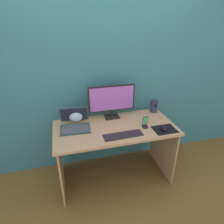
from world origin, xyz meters
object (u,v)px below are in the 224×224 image
monitor (112,100)px  fishbowl (76,115)px  laptop (75,124)px  keyboard_external (123,135)px  speaker_right (154,106)px  phone_in_dock (145,124)px  mouse (164,129)px

monitor → fishbowl: (-0.44, 0.01, -0.15)m
laptop → keyboard_external: size_ratio=0.82×
fishbowl → keyboard_external: (0.45, -0.44, -0.08)m
speaker_right → phone_in_dock: 0.44m
laptop → keyboard_external: 0.56m
fishbowl → mouse: (0.91, -0.45, -0.06)m
phone_in_dock → monitor: bearing=131.8°
monitor → laptop: bearing=-163.6°
speaker_right → fishbowl: same height
monitor → speaker_right: (0.57, 0.01, -0.15)m
keyboard_external → laptop: bearing=146.1°
laptop → mouse: (0.94, -0.31, -0.02)m
speaker_right → mouse: 0.47m
keyboard_external → mouse: 0.47m
speaker_right → keyboard_external: (-0.56, -0.44, -0.08)m
laptop → mouse: size_ratio=3.44×
monitor → fishbowl: bearing=178.8°
monitor → mouse: 0.68m
keyboard_external → phone_in_dock: phone_in_dock is taller
laptop → phone_in_dock: size_ratio=2.47×
monitor → keyboard_external: monitor is taller
fishbowl → phone_in_dock: (0.74, -0.34, -0.03)m
fishbowl → phone_in_dock: bearing=-25.0°
keyboard_external → phone_in_dock: size_ratio=3.03×
mouse → keyboard_external: bearing=-171.6°
monitor → fishbowl: monitor is taller
keyboard_external → mouse: (0.47, -0.01, 0.02)m
fishbowl → phone_in_dock: fishbowl is taller
speaker_right → laptop: size_ratio=0.48×
mouse → phone_in_dock: 0.21m
laptop → mouse: 0.99m
speaker_right → phone_in_dock: speaker_right is taller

